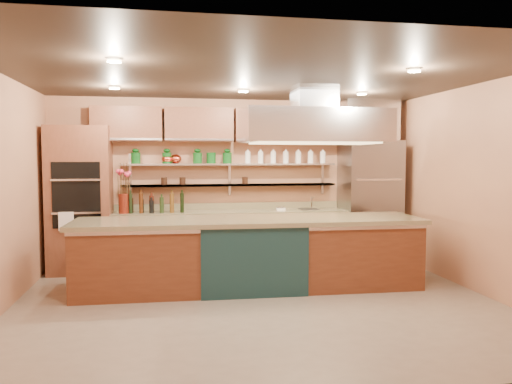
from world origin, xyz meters
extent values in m
cube|color=gray|center=(0.00, 0.00, -0.01)|extent=(6.00, 5.00, 0.02)
cube|color=black|center=(0.00, 0.00, 2.80)|extent=(6.00, 5.00, 0.02)
cube|color=tan|center=(0.00, 2.50, 1.40)|extent=(6.00, 0.04, 2.80)
cube|color=tan|center=(0.00, -2.50, 1.40)|extent=(6.00, 0.04, 2.80)
cube|color=tan|center=(3.00, 0.00, 1.40)|extent=(0.04, 5.00, 2.80)
cube|color=brown|center=(-2.45, 2.18, 1.15)|extent=(0.95, 0.64, 2.30)
cube|color=gray|center=(2.35, 2.14, 1.05)|extent=(0.95, 0.72, 2.10)
cube|color=tan|center=(-0.05, 2.20, 0.47)|extent=(3.84, 0.64, 0.93)
cube|color=silver|center=(-0.05, 2.37, 1.35)|extent=(3.60, 0.26, 0.03)
cube|color=silver|center=(-0.05, 2.37, 1.70)|extent=(3.60, 0.26, 0.03)
cube|color=brown|center=(0.00, 2.32, 2.35)|extent=(4.60, 0.36, 0.55)
cube|color=silver|center=(0.92, 0.76, 2.25)|extent=(2.00, 1.00, 0.45)
cube|color=#FFE5A5|center=(0.00, 0.20, 2.77)|extent=(4.00, 2.80, 0.02)
cube|color=brown|center=(0.02, 0.76, 0.49)|extent=(4.70, 1.14, 0.97)
cylinder|color=#60190E|center=(-1.78, 2.15, 1.08)|extent=(0.18, 0.18, 0.31)
cube|color=black|center=(-1.27, 2.15, 1.08)|extent=(0.96, 0.49, 0.30)
cube|color=white|center=(0.77, 2.15, 0.97)|extent=(0.15, 0.12, 0.08)
cylinder|color=white|center=(1.34, 2.25, 1.04)|extent=(0.03, 0.03, 0.21)
ellipsoid|color=#DA4D32|center=(-0.96, 2.37, 1.79)|extent=(0.23, 0.23, 0.15)
cylinder|color=#0F4715|center=(-0.37, 2.37, 1.81)|extent=(0.17, 0.17, 0.18)
camera|label=1|loc=(-1.09, -5.98, 1.82)|focal=35.00mm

